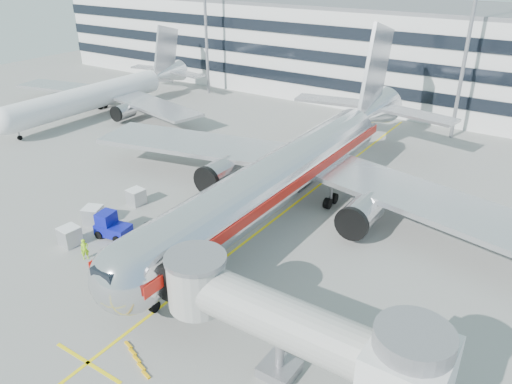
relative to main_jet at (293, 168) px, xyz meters
The scene contains 15 objects.
ground 12.46m from the main_jet, 90.00° to the right, with size 180.00×180.00×0.00m, color gray.
lead_in_line 4.57m from the main_jet, 90.00° to the right, with size 0.25×70.00×0.01m, color yellow.
stop_bar 26.07m from the main_jet, 90.00° to the right, with size 6.00×0.25×0.01m, color yellow.
main_jet is the anchor object (origin of this frame).
jet_bridge 23.18m from the main_jet, 58.30° to the right, with size 17.80×4.50×7.00m.
terminal 46.36m from the main_jet, 90.00° to the left, with size 150.00×24.25×15.60m.
light_mast_west 47.49m from the main_jet, 139.14° to the left, with size 2.40×1.20×25.45m.
light_mast_centre 33.08m from the main_jet, 75.20° to the left, with size 2.40×1.20×25.45m.
second_jet 42.27m from the main_jet, 164.80° to the left, with size 38.21×36.52×12.04m.
belt_loader 14.99m from the main_jet, 109.27° to the right, with size 5.20×3.08×2.43m.
baggage_tug 18.03m from the main_jet, 126.94° to the right, with size 3.36×2.43×2.33m.
cargo_container_left 19.68m from the main_jet, 135.82° to the right, with size 2.12×2.12×1.72m.
cargo_container_right 16.26m from the main_jet, 148.18° to the right, with size 1.65×1.65×1.62m.
cargo_container_front 21.59m from the main_jet, 126.28° to the right, with size 1.71×1.71×1.69m.
ramp_worker 20.65m from the main_jet, 118.25° to the right, with size 0.68×0.44×1.86m, color #99E718.
Camera 1 is at (21.94, -27.70, 23.49)m, focal length 35.00 mm.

